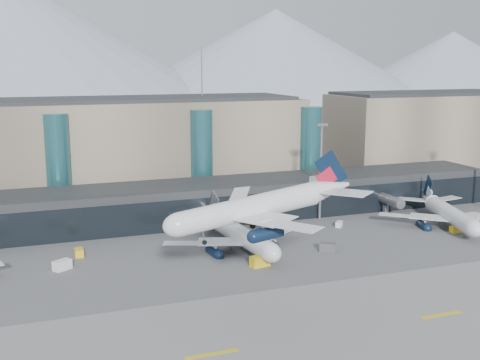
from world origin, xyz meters
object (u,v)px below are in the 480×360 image
at_px(hero_jet, 268,199).
at_px(jet_parked_mid, 236,227).
at_px(veh_g, 271,242).
at_px(veh_e, 456,229).
at_px(veh_d, 339,224).
at_px(lightmast_mid, 321,166).
at_px(veh_h, 260,261).
at_px(veh_b, 79,253).
at_px(veh_a, 62,265).
at_px(jet_parked_right, 446,207).
at_px(veh_c, 328,247).

bearing_deg(hero_jet, jet_parked_mid, 77.33).
bearing_deg(jet_parked_mid, hero_jet, 161.29).
bearing_deg(veh_g, veh_e, 46.67).
bearing_deg(veh_d, lightmast_mid, 49.90).
bearing_deg(jet_parked_mid, veh_h, 174.39).
distance_m(veh_b, veh_h, 39.47).
height_order(veh_b, veh_g, veh_b).
bearing_deg(veh_a, jet_parked_mid, -28.17).
xyz_separation_m(veh_a, veh_g, (46.42, 1.32, -0.38)).
bearing_deg(hero_jet, veh_e, 28.03).
distance_m(veh_e, veh_h, 55.25).
relative_size(veh_b, veh_h, 0.73).
bearing_deg(veh_e, lightmast_mid, 138.92).
bearing_deg(jet_parked_right, veh_h, 120.57).
bearing_deg(veh_c, veh_g, 169.01).
relative_size(hero_jet, jet_parked_right, 0.86).
distance_m(hero_jet, veh_b, 56.16).
xyz_separation_m(hero_jet, jet_parked_right, (67.28, 41.24, -16.23)).
bearing_deg(veh_e, veh_c, -174.53).
height_order(veh_d, veh_h, veh_h).
bearing_deg(veh_d, veh_c, -172.59).
height_order(jet_parked_mid, veh_e, jet_parked_mid).
height_order(lightmast_mid, veh_e, lightmast_mid).
height_order(veh_d, veh_e, veh_e).
bearing_deg(veh_c, veh_h, -135.52).
bearing_deg(jet_parked_mid, jet_parked_right, -95.73).
relative_size(lightmast_mid, veh_h, 6.49).
height_order(hero_jet, veh_c, hero_jet).
distance_m(veh_c, veh_e, 37.12).
relative_size(veh_c, veh_d, 1.43).
height_order(jet_parked_right, veh_b, jet_parked_right).
height_order(veh_g, veh_h, veh_h).
bearing_deg(veh_b, veh_d, -89.29).
xyz_separation_m(lightmast_mid, veh_e, (25.54, -23.28, -13.60)).
distance_m(hero_jet, veh_e, 75.44).
relative_size(jet_parked_mid, veh_h, 9.29).
height_order(lightmast_mid, jet_parked_right, lightmast_mid).
xyz_separation_m(jet_parked_right, veh_e, (-2.77, -7.59, -3.70)).
bearing_deg(veh_d, jet_parked_mid, 145.86).
bearing_deg(veh_a, jet_parked_right, -30.73).
height_order(veh_a, veh_h, veh_h).
xyz_separation_m(jet_parked_mid, veh_b, (-34.37, 4.93, -3.65)).
bearing_deg(veh_d, hero_jet, -176.31).
xyz_separation_m(veh_a, veh_c, (56.19, -7.74, -0.01)).
bearing_deg(jet_parked_right, veh_d, 92.52).
distance_m(hero_jet, veh_a, 52.05).
xyz_separation_m(hero_jet, veh_a, (-28.70, 38.67, -19.75)).
xyz_separation_m(veh_e, veh_g, (-46.79, 6.34, -0.20)).
distance_m(jet_parked_mid, jet_parked_right, 57.60).
xyz_separation_m(jet_parked_mid, veh_d, (30.29, 6.69, -3.78)).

